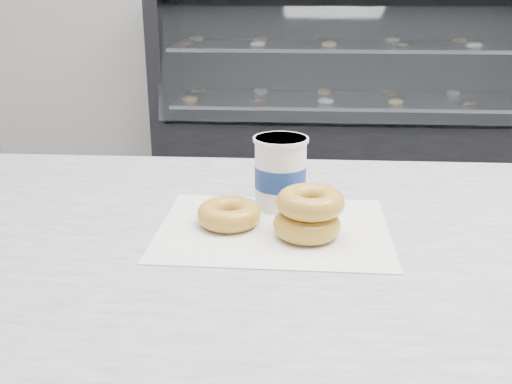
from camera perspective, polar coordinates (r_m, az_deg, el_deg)
display_case at (r=3.59m, az=10.03°, el=7.65°), size 2.40×0.74×1.25m
wax_paper at (r=0.85m, az=1.77°, el=-3.69°), size 0.34×0.27×0.00m
donut_single at (r=0.86m, az=-2.74°, el=-2.20°), size 0.12×0.12×0.03m
donut_stack at (r=0.82m, az=5.28°, el=-2.14°), size 0.14×0.14×0.07m
coffee_cup at (r=0.92m, az=2.45°, el=1.98°), size 0.11×0.11×0.12m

